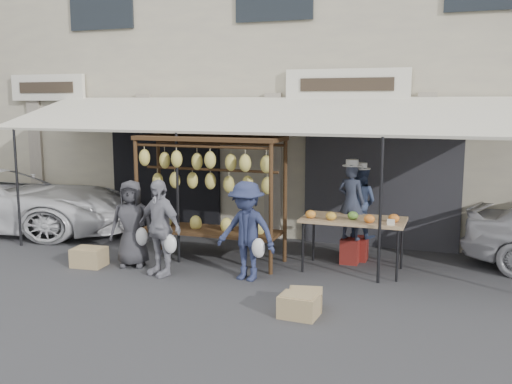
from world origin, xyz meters
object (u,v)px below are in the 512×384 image
(vendor_right, at_px, (360,202))
(crate_near_b, at_px, (306,299))
(vendor_left, at_px, (351,202))
(customer_right, at_px, (246,231))
(crate_near_a, at_px, (299,306))
(customer_left, at_px, (132,224))
(crate_far, at_px, (89,257))
(produce_table, at_px, (353,221))
(customer_mid, at_px, (159,228))
(banana_rack, at_px, (209,175))

(vendor_right, height_order, crate_near_b, vendor_right)
(vendor_left, relative_size, vendor_right, 1.05)
(customer_right, xyz_separation_m, crate_near_a, (1.22, -1.28, -0.65))
(customer_left, bearing_deg, crate_near_a, -38.79)
(vendor_left, xyz_separation_m, customer_left, (-3.52, -1.43, -0.35))
(vendor_left, height_order, crate_far, vendor_left)
(produce_table, bearing_deg, customer_mid, -156.82)
(customer_right, bearing_deg, crate_near_b, -28.50)
(customer_mid, distance_m, customer_right, 1.45)
(crate_near_b, bearing_deg, crate_far, 169.81)
(vendor_right, relative_size, customer_left, 0.84)
(customer_mid, height_order, customer_right, customer_right)
(customer_mid, distance_m, crate_near_b, 2.84)
(customer_left, bearing_deg, vendor_right, 7.72)
(customer_left, bearing_deg, crate_near_b, -33.79)
(vendor_left, distance_m, crate_near_a, 2.93)
(vendor_left, bearing_deg, customer_left, 35.12)
(crate_near_b, height_order, crate_far, crate_far)
(customer_right, bearing_deg, produce_table, 43.58)
(customer_right, distance_m, crate_near_a, 1.88)
(crate_near_a, height_order, crate_far, crate_far)
(vendor_right, relative_size, crate_near_b, 2.77)
(banana_rack, xyz_separation_m, customer_left, (-1.16, -0.70, -0.82))
(customer_right, bearing_deg, vendor_right, 58.45)
(customer_left, xyz_separation_m, crate_near_b, (3.36, -1.01, -0.61))
(vendor_right, xyz_separation_m, crate_far, (-4.33, -1.96, -0.90))
(produce_table, xyz_separation_m, crate_far, (-4.34, -1.25, -0.70))
(crate_near_b, bearing_deg, customer_right, 142.20)
(customer_left, distance_m, customer_mid, 0.76)
(produce_table, xyz_separation_m, vendor_left, (-0.12, 0.46, 0.23))
(vendor_right, bearing_deg, produce_table, 108.59)
(vendor_right, xyz_separation_m, crate_near_a, (-0.28, -3.02, -0.91))
(vendor_right, xyz_separation_m, customer_right, (-1.50, -1.74, -0.27))
(produce_table, distance_m, vendor_right, 0.73)
(produce_table, height_order, vendor_right, vendor_right)
(produce_table, bearing_deg, customer_left, -165.04)
(vendor_right, distance_m, customer_right, 2.31)
(banana_rack, bearing_deg, customer_right, -37.63)
(banana_rack, bearing_deg, crate_near_a, -42.77)
(crate_near_a, relative_size, crate_near_b, 1.10)
(customer_right, height_order, crate_far, customer_right)
(vendor_left, distance_m, crate_near_b, 2.63)
(customer_right, bearing_deg, crate_far, -166.19)
(crate_far, bearing_deg, crate_near_a, -14.59)
(customer_mid, bearing_deg, customer_left, 176.92)
(customer_left, xyz_separation_m, crate_near_a, (3.35, -1.33, -0.60))
(vendor_right, bearing_deg, crate_near_a, 102.57)
(customer_mid, bearing_deg, crate_near_a, -2.37)
(crate_near_b, bearing_deg, banana_rack, 142.28)
(crate_near_b, bearing_deg, crate_near_a, -91.67)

